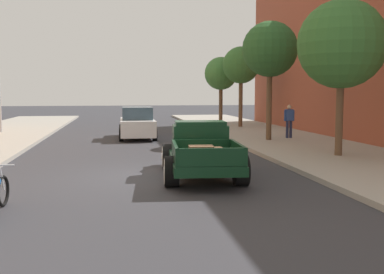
# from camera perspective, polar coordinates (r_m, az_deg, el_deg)

# --- Properties ---
(ground_plane) EXTENTS (140.00, 140.00, 0.00)m
(ground_plane) POSITION_cam_1_polar(r_m,az_deg,el_deg) (13.41, -5.79, -4.82)
(ground_plane) COLOR #333338
(sidewalk_right) EXTENTS (5.50, 64.00, 0.15)m
(sidewalk_right) POSITION_cam_1_polar(r_m,az_deg,el_deg) (15.59, 21.91, -3.45)
(sidewalk_right) COLOR #9E998E
(sidewalk_right) RESTS_ON ground
(hotrod_truck_dark_green) EXTENTS (2.43, 5.03, 1.58)m
(hotrod_truck_dark_green) POSITION_cam_1_polar(r_m,az_deg,el_deg) (13.33, 1.02, -1.57)
(hotrod_truck_dark_green) COLOR black
(hotrod_truck_dark_green) RESTS_ON ground
(car_background_white) EXTENTS (1.90, 4.31, 1.65)m
(car_background_white) POSITION_cam_1_polar(r_m,az_deg,el_deg) (24.08, -6.84, 1.64)
(car_background_white) COLOR silver
(car_background_white) RESTS_ON ground
(pedestrian_sidewalk_right) EXTENTS (0.53, 0.22, 1.65)m
(pedestrian_sidewalk_right) POSITION_cam_1_polar(r_m,az_deg,el_deg) (23.21, 11.99, 2.19)
(pedestrian_sidewalk_right) COLOR #232847
(pedestrian_sidewalk_right) RESTS_ON sidewalk_right
(flagpole) EXTENTS (1.74, 0.16, 9.16)m
(flagpole) POSITION_cam_1_polar(r_m,az_deg,el_deg) (28.43, -22.64, 11.95)
(flagpole) COLOR #B2B2B7
(flagpole) RESTS_ON sidewalk_left
(street_tree_nearest) EXTENTS (3.13, 3.13, 5.52)m
(street_tree_nearest) POSITION_cam_1_polar(r_m,az_deg,el_deg) (17.30, 18.12, 10.86)
(street_tree_nearest) COLOR brown
(street_tree_nearest) RESTS_ON sidewalk_right
(street_tree_second) EXTENTS (2.62, 2.62, 5.59)m
(street_tree_second) POSITION_cam_1_polar(r_m,az_deg,el_deg) (22.21, 9.68, 10.65)
(street_tree_second) COLOR brown
(street_tree_second) RESTS_ON sidewalk_right
(street_tree_third) EXTENTS (2.41, 2.41, 5.24)m
(street_tree_third) POSITION_cam_1_polar(r_m,az_deg,el_deg) (30.48, 6.11, 8.83)
(street_tree_third) COLOR brown
(street_tree_third) RESTS_ON sidewalk_right
(street_tree_farthest) EXTENTS (2.31, 2.31, 4.73)m
(street_tree_farthest) POSITION_cam_1_polar(r_m,az_deg,el_deg) (32.59, 3.62, 7.84)
(street_tree_farthest) COLOR brown
(street_tree_farthest) RESTS_ON sidewalk_right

